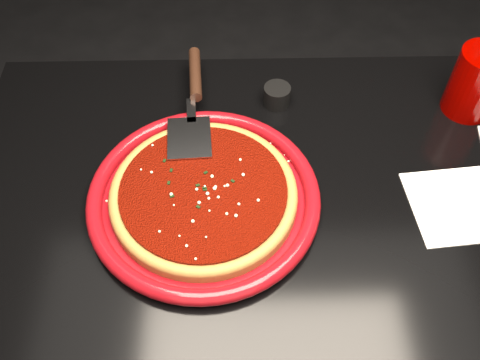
# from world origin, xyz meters

# --- Properties ---
(table) EXTENTS (1.20, 0.80, 0.75)m
(table) POSITION_xyz_m (0.00, 0.00, 0.38)
(table) COLOR black
(table) RESTS_ON floor
(plate) EXTENTS (0.48, 0.48, 0.03)m
(plate) POSITION_xyz_m (-0.18, 0.04, 0.76)
(plate) COLOR maroon
(plate) RESTS_ON table
(pizza_crust) EXTENTS (0.38, 0.38, 0.02)m
(pizza_crust) POSITION_xyz_m (-0.18, 0.04, 0.77)
(pizza_crust) COLOR olive
(pizza_crust) RESTS_ON plate
(pizza_crust_rim) EXTENTS (0.38, 0.38, 0.02)m
(pizza_crust_rim) POSITION_xyz_m (-0.18, 0.04, 0.78)
(pizza_crust_rim) COLOR olive
(pizza_crust_rim) RESTS_ON plate
(pizza_sauce) EXTENTS (0.34, 0.34, 0.01)m
(pizza_sauce) POSITION_xyz_m (-0.18, 0.04, 0.78)
(pizza_sauce) COLOR #6C0E04
(pizza_sauce) RESTS_ON plate
(parmesan_dusting) EXTENTS (0.26, 0.26, 0.01)m
(parmesan_dusting) POSITION_xyz_m (-0.18, 0.04, 0.79)
(parmesan_dusting) COLOR beige
(parmesan_dusting) RESTS_ON plate
(basil_flecks) EXTENTS (0.24, 0.24, 0.00)m
(basil_flecks) POSITION_xyz_m (-0.18, 0.04, 0.79)
(basil_flecks) COLOR black
(basil_flecks) RESTS_ON plate
(pizza_server) EXTENTS (0.11, 0.32, 0.02)m
(pizza_server) POSITION_xyz_m (-0.20, 0.23, 0.80)
(pizza_server) COLOR silver
(pizza_server) RESTS_ON plate
(cup) EXTENTS (0.11, 0.11, 0.13)m
(cup) POSITION_xyz_m (0.31, 0.25, 0.81)
(cup) COLOR #8B0200
(cup) RESTS_ON table
(napkin_a) EXTENTS (0.16, 0.16, 0.00)m
(napkin_a) POSITION_xyz_m (0.23, 0.02, 0.75)
(napkin_a) COLOR white
(napkin_a) RESTS_ON table
(ramekin) EXTENTS (0.06, 0.06, 0.04)m
(ramekin) POSITION_xyz_m (-0.05, 0.27, 0.77)
(ramekin) COLOR black
(ramekin) RESTS_ON table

